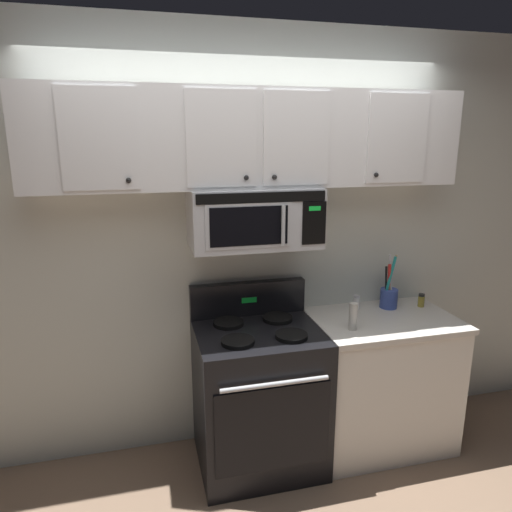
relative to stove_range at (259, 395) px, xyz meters
name	(u,v)px	position (x,y,z in m)	size (l,w,h in m)	color
ground_plane	(277,507)	(0.00, -0.42, -0.47)	(8.00, 8.00, 0.00)	#7A604C
back_wall	(245,245)	(0.00, 0.37, 0.88)	(5.20, 0.10, 2.70)	silver
stove_range	(259,395)	(0.00, 0.00, 0.00)	(0.76, 0.69, 1.12)	black
over_range_microwave	(254,217)	(0.00, 0.12, 1.11)	(0.76, 0.43, 0.35)	#B7BABF
upper_cabinets	(253,139)	(0.00, 0.15, 1.56)	(2.50, 0.36, 0.55)	silver
counter_segment	(379,380)	(0.84, 0.01, -0.02)	(0.93, 0.65, 0.90)	white
utensil_crock_blue	(389,294)	(0.96, 0.16, 0.53)	(0.12, 0.12, 0.37)	#384C9E
salt_shaker	(356,302)	(0.73, 0.19, 0.48)	(0.04, 0.04, 0.10)	white
pepper_mill	(353,317)	(0.56, -0.12, 0.52)	(0.05, 0.05, 0.17)	#B7B2A8
spice_jar	(421,300)	(1.19, 0.13, 0.48)	(0.04, 0.04, 0.09)	olive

